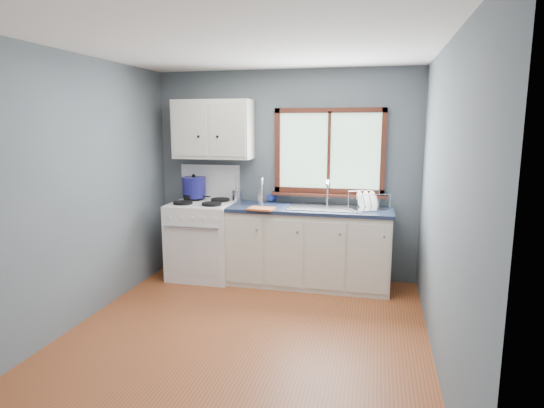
% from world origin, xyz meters
% --- Properties ---
extents(floor, '(3.20, 3.60, 0.02)m').
position_xyz_m(floor, '(0.00, 0.00, -0.01)').
color(floor, brown).
rests_on(floor, ground).
extents(ceiling, '(3.20, 3.60, 0.02)m').
position_xyz_m(ceiling, '(0.00, 0.00, 2.51)').
color(ceiling, white).
rests_on(ceiling, wall_back).
extents(wall_back, '(3.20, 0.02, 2.50)m').
position_xyz_m(wall_back, '(0.00, 1.81, 1.25)').
color(wall_back, slate).
rests_on(wall_back, ground).
extents(wall_front, '(3.20, 0.02, 2.50)m').
position_xyz_m(wall_front, '(0.00, -1.81, 1.25)').
color(wall_front, slate).
rests_on(wall_front, ground).
extents(wall_left, '(0.02, 3.60, 2.50)m').
position_xyz_m(wall_left, '(-1.61, 0.00, 1.25)').
color(wall_left, slate).
rests_on(wall_left, ground).
extents(wall_right, '(0.02, 3.60, 2.50)m').
position_xyz_m(wall_right, '(1.61, 0.00, 1.25)').
color(wall_right, slate).
rests_on(wall_right, ground).
extents(gas_range, '(0.76, 0.69, 1.36)m').
position_xyz_m(gas_range, '(-0.95, 1.47, 0.49)').
color(gas_range, white).
rests_on(gas_range, floor).
extents(base_cabinets, '(1.85, 0.60, 0.88)m').
position_xyz_m(base_cabinets, '(0.36, 1.49, 0.41)').
color(base_cabinets, silver).
rests_on(base_cabinets, floor).
extents(countertop, '(1.89, 0.64, 0.04)m').
position_xyz_m(countertop, '(0.36, 1.49, 0.90)').
color(countertop, '#162035').
rests_on(countertop, base_cabinets).
extents(sink, '(0.84, 0.46, 0.44)m').
position_xyz_m(sink, '(0.54, 1.49, 0.86)').
color(sink, silver).
rests_on(sink, countertop).
extents(window, '(1.36, 0.10, 1.03)m').
position_xyz_m(window, '(0.54, 1.77, 1.48)').
color(window, '#9EC6A8').
rests_on(window, wall_back).
extents(upper_cabinets, '(0.95, 0.35, 0.70)m').
position_xyz_m(upper_cabinets, '(-0.85, 1.63, 1.80)').
color(upper_cabinets, silver).
rests_on(upper_cabinets, wall_back).
extents(skillet, '(0.36, 0.25, 0.05)m').
position_xyz_m(skillet, '(-1.13, 1.61, 0.98)').
color(skillet, black).
rests_on(skillet, gas_range).
extents(stockpot, '(0.37, 0.37, 0.29)m').
position_xyz_m(stockpot, '(-1.12, 1.63, 1.09)').
color(stockpot, navy).
rests_on(stockpot, gas_range).
extents(utensil_crock, '(0.15, 0.15, 0.37)m').
position_xyz_m(utensil_crock, '(-0.58, 1.68, 1.00)').
color(utensil_crock, silver).
rests_on(utensil_crock, countertop).
extents(thermos, '(0.09, 0.09, 0.32)m').
position_xyz_m(thermos, '(-0.26, 1.60, 1.08)').
color(thermos, silver).
rests_on(thermos, countertop).
extents(soap_bottle, '(0.14, 0.14, 0.28)m').
position_xyz_m(soap_bottle, '(-0.17, 1.74, 1.06)').
color(soap_bottle, '#2636A6').
rests_on(soap_bottle, countertop).
extents(dish_towel, '(0.30, 0.23, 0.02)m').
position_xyz_m(dish_towel, '(-0.15, 1.23, 0.93)').
color(dish_towel, '#C45F30').
rests_on(dish_towel, countertop).
extents(dish_rack, '(0.49, 0.44, 0.21)m').
position_xyz_m(dish_rack, '(1.01, 1.52, 0.97)').
color(dish_rack, silver).
rests_on(dish_rack, countertop).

